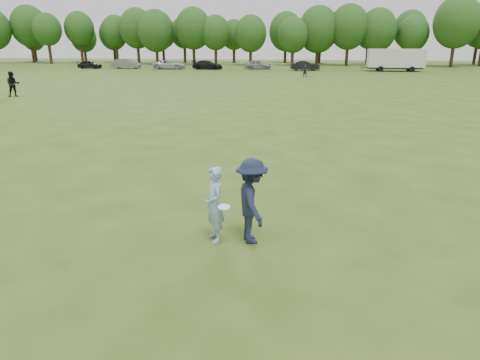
{
  "coord_description": "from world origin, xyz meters",
  "views": [
    {
      "loc": [
        1.33,
        -8.69,
        4.24
      ],
      "look_at": [
        -0.15,
        0.87,
        1.1
      ],
      "focal_mm": 32.0,
      "sensor_mm": 36.0,
      "label": 1
    }
  ],
  "objects_px": {
    "field_cone": "(456,78)",
    "cargo_trailer": "(396,59)",
    "player_far_d": "(305,70)",
    "car_c": "(169,64)",
    "car_a": "(90,65)",
    "car_b": "(126,64)",
    "car_f": "(305,66)",
    "thrower": "(214,205)",
    "defender": "(252,201)",
    "car_e": "(258,65)",
    "player_far_a": "(13,84)",
    "car_d": "(207,65)"
  },
  "relations": [
    {
      "from": "player_far_a",
      "to": "car_c",
      "type": "height_order",
      "value": "player_far_a"
    },
    {
      "from": "car_e",
      "to": "field_cone",
      "type": "xyz_separation_m",
      "value": [
        25.13,
        -15.35,
        -0.57
      ]
    },
    {
      "from": "player_far_a",
      "to": "car_e",
      "type": "xyz_separation_m",
      "value": [
        15.33,
        38.26,
        -0.27
      ]
    },
    {
      "from": "player_far_d",
      "to": "car_a",
      "type": "bearing_deg",
      "value": 134.72
    },
    {
      "from": "car_b",
      "to": "car_c",
      "type": "height_order",
      "value": "car_b"
    },
    {
      "from": "player_far_d",
      "to": "car_a",
      "type": "xyz_separation_m",
      "value": [
        -34.88,
        11.88,
        -0.13
      ]
    },
    {
      "from": "car_e",
      "to": "car_d",
      "type": "bearing_deg",
      "value": 100.02
    },
    {
      "from": "defender",
      "to": "car_e",
      "type": "relative_size",
      "value": 0.45
    },
    {
      "from": "car_a",
      "to": "cargo_trailer",
      "type": "xyz_separation_m",
      "value": [
        47.95,
        0.76,
        1.12
      ]
    },
    {
      "from": "player_far_a",
      "to": "car_b",
      "type": "relative_size",
      "value": 0.42
    },
    {
      "from": "player_far_a",
      "to": "thrower",
      "type": "bearing_deg",
      "value": -84.15
    },
    {
      "from": "thrower",
      "to": "car_c",
      "type": "height_order",
      "value": "thrower"
    },
    {
      "from": "car_e",
      "to": "field_cone",
      "type": "height_order",
      "value": "car_e"
    },
    {
      "from": "car_a",
      "to": "field_cone",
      "type": "distance_m",
      "value": 54.02
    },
    {
      "from": "car_f",
      "to": "thrower",
      "type": "bearing_deg",
      "value": 172.36
    },
    {
      "from": "player_far_d",
      "to": "car_c",
      "type": "relative_size",
      "value": 0.3
    },
    {
      "from": "car_c",
      "to": "cargo_trailer",
      "type": "xyz_separation_m",
      "value": [
        34.71,
        -0.04,
        1.05
      ]
    },
    {
      "from": "car_a",
      "to": "car_d",
      "type": "height_order",
      "value": "car_d"
    },
    {
      "from": "player_far_d",
      "to": "car_d",
      "type": "height_order",
      "value": "player_far_d"
    },
    {
      "from": "car_c",
      "to": "car_d",
      "type": "distance_m",
      "value": 6.18
    },
    {
      "from": "defender",
      "to": "car_c",
      "type": "relative_size",
      "value": 0.37
    },
    {
      "from": "player_far_d",
      "to": "player_far_a",
      "type": "bearing_deg",
      "value": -160.16
    },
    {
      "from": "field_cone",
      "to": "car_b",
      "type": "bearing_deg",
      "value": 163.55
    },
    {
      "from": "car_b",
      "to": "car_e",
      "type": "height_order",
      "value": "car_b"
    },
    {
      "from": "defender",
      "to": "car_f",
      "type": "distance_m",
      "value": 59.2
    },
    {
      "from": "thrower",
      "to": "car_c",
      "type": "xyz_separation_m",
      "value": [
        -20.1,
        59.71,
        -0.13
      ]
    },
    {
      "from": "player_far_d",
      "to": "car_f",
      "type": "bearing_deg",
      "value": 64.22
    },
    {
      "from": "car_b",
      "to": "car_f",
      "type": "distance_m",
      "value": 28.9
    },
    {
      "from": "defender",
      "to": "player_far_a",
      "type": "bearing_deg",
      "value": 23.22
    },
    {
      "from": "car_a",
      "to": "car_b",
      "type": "relative_size",
      "value": 0.81
    },
    {
      "from": "car_b",
      "to": "player_far_a",
      "type": "bearing_deg",
      "value": -169.97
    },
    {
      "from": "thrower",
      "to": "field_cone",
      "type": "bearing_deg",
      "value": 127.23
    },
    {
      "from": "defender",
      "to": "player_far_a",
      "type": "relative_size",
      "value": 0.96
    },
    {
      "from": "defender",
      "to": "car_e",
      "type": "height_order",
      "value": "defender"
    },
    {
      "from": "car_e",
      "to": "car_a",
      "type": "bearing_deg",
      "value": 94.63
    },
    {
      "from": "car_d",
      "to": "car_a",
      "type": "bearing_deg",
      "value": 96.69
    },
    {
      "from": "car_e",
      "to": "defender",
      "type": "bearing_deg",
      "value": -174.07
    },
    {
      "from": "thrower",
      "to": "car_e",
      "type": "relative_size",
      "value": 0.4
    },
    {
      "from": "player_far_a",
      "to": "car_a",
      "type": "height_order",
      "value": "player_far_a"
    },
    {
      "from": "car_b",
      "to": "car_c",
      "type": "xyz_separation_m",
      "value": [
        7.41,
        -0.03,
        -0.06
      ]
    },
    {
      "from": "car_c",
      "to": "car_e",
      "type": "relative_size",
      "value": 1.23
    },
    {
      "from": "player_far_a",
      "to": "car_c",
      "type": "distance_m",
      "value": 36.66
    },
    {
      "from": "defender",
      "to": "car_b",
      "type": "bearing_deg",
      "value": 4.67
    },
    {
      "from": "player_far_d",
      "to": "car_c",
      "type": "height_order",
      "value": "player_far_d"
    },
    {
      "from": "defender",
      "to": "player_far_d",
      "type": "xyz_separation_m",
      "value": [
        0.72,
        46.96,
        -0.17
      ]
    },
    {
      "from": "field_cone",
      "to": "cargo_trailer",
      "type": "distance_m",
      "value": 14.5
    },
    {
      "from": "defender",
      "to": "car_f",
      "type": "relative_size",
      "value": 0.43
    },
    {
      "from": "defender",
      "to": "car_e",
      "type": "xyz_separation_m",
      "value": [
        -6.84,
        61.27,
        -0.23
      ]
    },
    {
      "from": "thrower",
      "to": "player_far_d",
      "type": "bearing_deg",
      "value": 147.92
    },
    {
      "from": "car_e",
      "to": "field_cone",
      "type": "bearing_deg",
      "value": -121.86
    }
  ]
}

